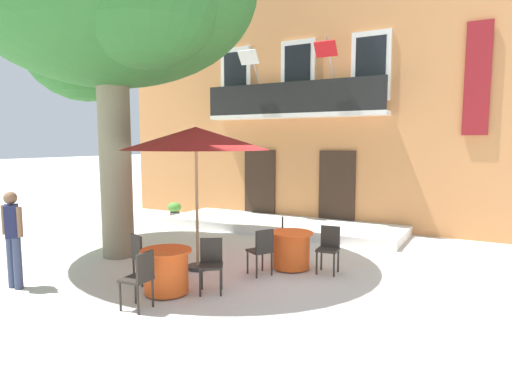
{
  "coord_description": "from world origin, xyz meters",
  "views": [
    {
      "loc": [
        4.4,
        -7.38,
        2.55
      ],
      "look_at": [
        -0.81,
        2.11,
        1.3
      ],
      "focal_mm": 30.33,
      "sensor_mm": 36.0,
      "label": 1
    }
  ],
  "objects_px": {
    "ground_planter_left": "(175,210)",
    "cafe_chair_near_tree_0": "(287,235)",
    "plane_tree": "(108,3)",
    "cafe_chair_near_tree_1": "(262,249)",
    "cafe_table_middle": "(166,271)",
    "cafe_umbrella": "(196,139)",
    "cafe_chair_near_tree_2": "(329,246)",
    "cafe_chair_middle_2": "(211,261)",
    "cafe_chair_middle_0": "(142,255)",
    "cafe_table_near_tree": "(291,250)",
    "cafe_chair_middle_1": "(140,276)",
    "pedestrian_near_entrance": "(13,234)"
  },
  "relations": [
    {
      "from": "cafe_umbrella",
      "to": "cafe_chair_near_tree_1",
      "type": "bearing_deg",
      "value": 10.26
    },
    {
      "from": "cafe_chair_middle_1",
      "to": "cafe_chair_near_tree_2",
      "type": "bearing_deg",
      "value": 59.8
    },
    {
      "from": "cafe_chair_middle_1",
      "to": "cafe_umbrella",
      "type": "height_order",
      "value": "cafe_umbrella"
    },
    {
      "from": "ground_planter_left",
      "to": "cafe_chair_middle_2",
      "type": "bearing_deg",
      "value": -45.7
    },
    {
      "from": "cafe_chair_near_tree_2",
      "to": "pedestrian_near_entrance",
      "type": "height_order",
      "value": "pedestrian_near_entrance"
    },
    {
      "from": "cafe_chair_near_tree_0",
      "to": "cafe_chair_near_tree_1",
      "type": "bearing_deg",
      "value": -86.72
    },
    {
      "from": "cafe_chair_near_tree_2",
      "to": "cafe_chair_middle_2",
      "type": "xyz_separation_m",
      "value": [
        -1.4,
        -2.02,
        0.0
      ]
    },
    {
      "from": "cafe_chair_near_tree_2",
      "to": "cafe_chair_near_tree_1",
      "type": "bearing_deg",
      "value": -141.96
    },
    {
      "from": "cafe_chair_near_tree_1",
      "to": "cafe_table_middle",
      "type": "relative_size",
      "value": 1.05
    },
    {
      "from": "cafe_chair_near_tree_1",
      "to": "cafe_chair_near_tree_2",
      "type": "height_order",
      "value": "same"
    },
    {
      "from": "cafe_chair_near_tree_0",
      "to": "cafe_chair_middle_1",
      "type": "height_order",
      "value": "same"
    },
    {
      "from": "cafe_chair_near_tree_0",
      "to": "cafe_chair_middle_0",
      "type": "relative_size",
      "value": 1.0
    },
    {
      "from": "cafe_table_near_tree",
      "to": "cafe_chair_middle_2",
      "type": "xyz_separation_m",
      "value": [
        -0.65,
        -1.88,
        0.14
      ]
    },
    {
      "from": "cafe_chair_near_tree_2",
      "to": "plane_tree",
      "type": "bearing_deg",
      "value": -167.44
    },
    {
      "from": "cafe_chair_near_tree_0",
      "to": "cafe_table_middle",
      "type": "bearing_deg",
      "value": -106.21
    },
    {
      "from": "cafe_chair_near_tree_1",
      "to": "cafe_chair_middle_0",
      "type": "bearing_deg",
      "value": -139.03
    },
    {
      "from": "cafe_table_middle",
      "to": "cafe_umbrella",
      "type": "bearing_deg",
      "value": 105.47
    },
    {
      "from": "cafe_chair_near_tree_1",
      "to": "cafe_chair_middle_2",
      "type": "bearing_deg",
      "value": -106.01
    },
    {
      "from": "cafe_umbrella",
      "to": "pedestrian_near_entrance",
      "type": "bearing_deg",
      "value": -130.65
    },
    {
      "from": "cafe_chair_middle_1",
      "to": "cafe_table_middle",
      "type": "bearing_deg",
      "value": 99.42
    },
    {
      "from": "ground_planter_left",
      "to": "cafe_chair_near_tree_0",
      "type": "bearing_deg",
      "value": -26.37
    },
    {
      "from": "pedestrian_near_entrance",
      "to": "cafe_table_near_tree",
      "type": "bearing_deg",
      "value": 42.05
    },
    {
      "from": "plane_tree",
      "to": "cafe_chair_middle_1",
      "type": "bearing_deg",
      "value": -38.07
    },
    {
      "from": "plane_tree",
      "to": "cafe_chair_near_tree_2",
      "type": "height_order",
      "value": "plane_tree"
    },
    {
      "from": "cafe_table_near_tree",
      "to": "cafe_table_middle",
      "type": "relative_size",
      "value": 1.0
    },
    {
      "from": "cafe_chair_near_tree_2",
      "to": "ground_planter_left",
      "type": "bearing_deg",
      "value": 154.0
    },
    {
      "from": "cafe_table_near_tree",
      "to": "cafe_chair_middle_1",
      "type": "bearing_deg",
      "value": -110.18
    },
    {
      "from": "plane_tree",
      "to": "cafe_chair_near_tree_1",
      "type": "bearing_deg",
      "value": 3.4
    },
    {
      "from": "cafe_table_near_tree",
      "to": "cafe_chair_near_tree_2",
      "type": "height_order",
      "value": "cafe_chair_near_tree_2"
    },
    {
      "from": "cafe_umbrella",
      "to": "plane_tree",
      "type": "bearing_deg",
      "value": 179.31
    },
    {
      "from": "plane_tree",
      "to": "cafe_table_near_tree",
      "type": "xyz_separation_m",
      "value": [
        3.92,
        0.9,
        -5.11
      ]
    },
    {
      "from": "cafe_table_middle",
      "to": "ground_planter_left",
      "type": "xyz_separation_m",
      "value": [
        -4.43,
        5.61,
        -0.07
      ]
    },
    {
      "from": "cafe_chair_near_tree_0",
      "to": "cafe_chair_middle_0",
      "type": "bearing_deg",
      "value": -119.8
    },
    {
      "from": "cafe_chair_middle_2",
      "to": "cafe_chair_middle_0",
      "type": "bearing_deg",
      "value": -169.12
    },
    {
      "from": "cafe_table_near_tree",
      "to": "cafe_chair_middle_0",
      "type": "bearing_deg",
      "value": -132.85
    },
    {
      "from": "cafe_umbrella",
      "to": "ground_planter_left",
      "type": "relative_size",
      "value": 5.05
    },
    {
      "from": "pedestrian_near_entrance",
      "to": "ground_planter_left",
      "type": "bearing_deg",
      "value": 106.05
    },
    {
      "from": "cafe_table_near_tree",
      "to": "cafe_chair_near_tree_2",
      "type": "xyz_separation_m",
      "value": [
        0.74,
        0.14,
        0.14
      ]
    },
    {
      "from": "plane_tree",
      "to": "cafe_chair_near_tree_2",
      "type": "distance_m",
      "value": 6.89
    },
    {
      "from": "cafe_chair_middle_1",
      "to": "cafe_table_near_tree",
      "type": "bearing_deg",
      "value": 69.82
    },
    {
      "from": "cafe_table_middle",
      "to": "cafe_umbrella",
      "type": "height_order",
      "value": "cafe_umbrella"
    },
    {
      "from": "cafe_chair_near_tree_0",
      "to": "cafe_umbrella",
      "type": "height_order",
      "value": "cafe_umbrella"
    },
    {
      "from": "plane_tree",
      "to": "cafe_chair_middle_1",
      "type": "height_order",
      "value": "plane_tree"
    },
    {
      "from": "plane_tree",
      "to": "pedestrian_near_entrance",
      "type": "relative_size",
      "value": 4.43
    },
    {
      "from": "cafe_chair_near_tree_0",
      "to": "cafe_chair_middle_2",
      "type": "height_order",
      "value": "same"
    },
    {
      "from": "ground_planter_left",
      "to": "cafe_chair_near_tree_1",
      "type": "bearing_deg",
      "value": -36.38
    },
    {
      "from": "cafe_chair_near_tree_0",
      "to": "cafe_chair_middle_2",
      "type": "relative_size",
      "value": 1.0
    },
    {
      "from": "plane_tree",
      "to": "cafe_umbrella",
      "type": "bearing_deg",
      "value": -0.69
    },
    {
      "from": "plane_tree",
      "to": "cafe_chair_near_tree_1",
      "type": "xyz_separation_m",
      "value": [
        3.6,
        0.21,
        -4.97
      ]
    },
    {
      "from": "cafe_chair_middle_0",
      "to": "cafe_umbrella",
      "type": "bearing_deg",
      "value": 74.44
    }
  ]
}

